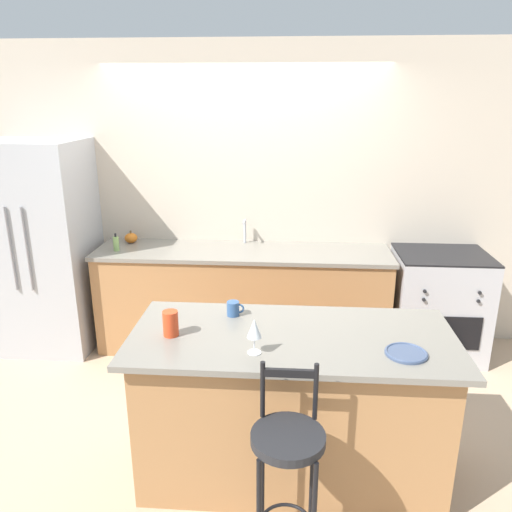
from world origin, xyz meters
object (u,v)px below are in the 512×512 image
Objects in this scene: bar_stool_near at (287,460)px; pumpkin_decoration at (131,238)px; soap_bottle at (116,244)px; coffee_mug at (233,309)px; wine_glass at (254,329)px; refrigerator at (43,247)px; dinner_plate at (406,353)px; oven_range at (437,304)px; tumbler_cup at (171,323)px.

pumpkin_decoration is at bearing 121.68° from bar_stool_near.
pumpkin_decoration is 0.74× the size of soap_bottle.
wine_glass is at bearing -70.38° from coffee_mug.
soap_bottle reaches higher than bar_stool_near.
refrigerator is 0.78m from pumpkin_decoration.
soap_bottle is (-2.15, 1.71, 0.05)m from dinner_plate.
refrigerator is 9.61× the size of wine_glass.
refrigerator is at bearing 148.39° from dinner_plate.
oven_range is at bearing 59.84° from bar_stool_near.
oven_range is 5.99× the size of soap_bottle.
oven_range is (3.53, 0.05, -0.47)m from refrigerator.
tumbler_cup is 0.94× the size of soap_bottle.
coffee_mug is 0.69× the size of soap_bottle.
oven_range is 2.64m from tumbler_cup.
refrigerator is at bearing 133.86° from tumbler_cup.
wine_glass reaches higher than oven_range.
wine_glass reaches higher than coffee_mug.
coffee_mug is at bearing -35.26° from refrigerator.
tumbler_cup reaches higher than pumpkin_decoration.
pumpkin_decoration is (-2.10, 1.96, 0.03)m from dinner_plate.
tumbler_cup reaches higher than coffee_mug.
oven_range is 8.74× the size of coffee_mug.
refrigerator is at bearing 135.48° from bar_stool_near.
bar_stool_near is (-1.30, -2.24, 0.13)m from oven_range.
pumpkin_decoration is (-1.30, 2.00, -0.10)m from wine_glass.
tumbler_cup is (-0.49, 0.17, -0.06)m from wine_glass.
bar_stool_near is 5.39× the size of wine_glass.
dinner_plate reaches higher than oven_range.
dinner_plate is at bearing -5.66° from tumbler_cup.
wine_glass is 2.39m from pumpkin_decoration.
oven_range is 2.21m from coffee_mug.
soap_bottle reaches higher than oven_range.
oven_range is 1.98m from dinner_plate.
wine_glass is at bearing -41.18° from refrigerator.
dinner_plate is 2.87m from pumpkin_decoration.
oven_range is 6.40× the size of tumbler_cup.
bar_stool_near is at bearing -143.84° from dinner_plate.
oven_range is at bearing 39.80° from coffee_mug.
tumbler_cup is (-1.28, 0.13, 0.06)m from dinner_plate.
refrigerator reaches higher than tumbler_cup.
bar_stool_near is 4.74× the size of dinner_plate.
tumbler_cup reaches higher than oven_range.
coffee_mug is 0.73× the size of tumbler_cup.
soap_bottle is at bearing 127.69° from wine_glass.
oven_range is at bearing -3.39° from pumpkin_decoration.
dinner_plate is at bearing -31.61° from refrigerator.
oven_range is 4.23× the size of dinner_plate.
pumpkin_decoration is 0.26m from soap_bottle.
soap_bottle is (0.69, -0.04, 0.06)m from refrigerator.
soap_bottle is (-0.86, 1.58, -0.02)m from tumbler_cup.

